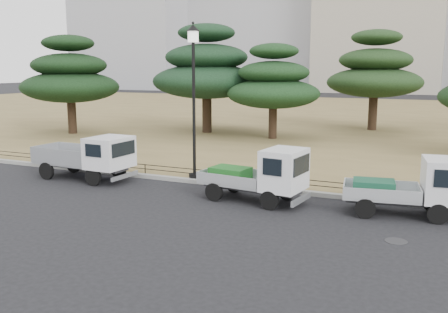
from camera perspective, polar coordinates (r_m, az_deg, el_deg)
The scene contains 14 objects.
ground at distance 17.13m, azimuth -2.77°, elevation -5.37°, with size 220.00×220.00×0.00m, color black.
lawn at distance 46.12m, azimuth 14.83°, elevation 4.25°, with size 120.00×56.00×0.15m, color olive.
curb at distance 19.38m, azimuth 0.73°, elevation -3.26°, with size 120.00×0.25×0.16m, color gray.
truck_large at distance 21.20m, azimuth -15.29°, elevation 0.15°, with size 4.30×1.87×1.85m.
truck_kei_front at distance 17.11m, azimuth 4.15°, elevation -2.11°, with size 3.77×1.95×1.92m.
truck_kei_rear at distance 16.57m, azimuth 20.71°, elevation -3.27°, with size 3.72×2.01×1.85m.
street_lamp at distance 19.87m, azimuth -3.50°, elevation 9.19°, with size 0.54×0.54×6.07m.
pipe_fence at distance 19.44m, azimuth 0.91°, elevation -2.14°, with size 38.00×0.04×0.40m.
tarp_pile at distance 23.13m, azimuth -14.35°, elevation -0.30°, with size 1.51×1.24×0.89m.
manhole at distance 14.28m, azimuth 19.07°, elevation -9.13°, with size 0.60×0.60×0.01m, color #2D2D30.
pine_west_far at distance 35.12m, azimuth -17.20°, elevation 8.66°, with size 6.46×6.46×6.53m.
pine_west_near at distance 34.12m, azimuth -1.99°, elevation 9.80°, with size 7.29×7.29×7.29m.
pine_center_left at distance 31.33m, azimuth 5.67°, elevation 8.24°, with size 5.79×5.79×5.88m.
pine_center_right at distance 37.03m, azimuth 16.86°, elevation 9.19°, with size 6.61×6.61×7.02m.
Camera 1 is at (7.53, -14.68, 4.60)m, focal length 40.00 mm.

